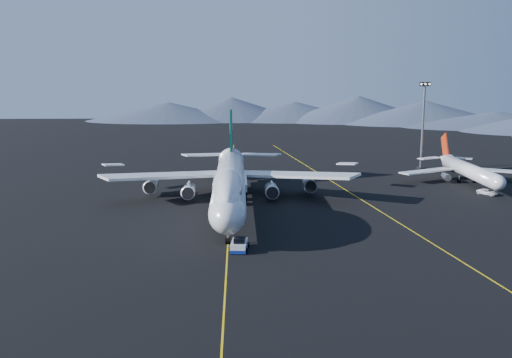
{
  "coord_description": "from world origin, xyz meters",
  "views": [
    {
      "loc": [
        1.88,
        -120.91,
        28.95
      ],
      "look_at": [
        5.74,
        2.03,
        6.0
      ],
      "focal_mm": 40.0,
      "sensor_mm": 36.0,
      "label": 1
    }
  ],
  "objects_px": {
    "floodlight_mast": "(423,125)",
    "pushback_tug": "(239,246)",
    "boeing_747": "(230,182)",
    "service_van": "(488,192)",
    "second_jet": "(468,170)"
  },
  "relations": [
    {
      "from": "boeing_747",
      "to": "service_van",
      "type": "bearing_deg",
      "value": 10.55
    },
    {
      "from": "boeing_747",
      "to": "service_van",
      "type": "relative_size",
      "value": 14.73
    },
    {
      "from": "boeing_747",
      "to": "pushback_tug",
      "type": "distance_m",
      "value": 30.58
    },
    {
      "from": "service_van",
      "to": "boeing_747",
      "type": "bearing_deg",
      "value": 152.7
    },
    {
      "from": "second_jet",
      "to": "floodlight_mast",
      "type": "distance_m",
      "value": 26.39
    },
    {
      "from": "boeing_747",
      "to": "second_jet",
      "type": "bearing_deg",
      "value": 22.73
    },
    {
      "from": "boeing_747",
      "to": "pushback_tug",
      "type": "relative_size",
      "value": 13.12
    },
    {
      "from": "pushback_tug",
      "to": "floodlight_mast",
      "type": "height_order",
      "value": "floodlight_mast"
    },
    {
      "from": "boeing_747",
      "to": "floodlight_mast",
      "type": "relative_size",
      "value": 2.76
    },
    {
      "from": "second_jet",
      "to": "service_van",
      "type": "bearing_deg",
      "value": -95.74
    },
    {
      "from": "boeing_747",
      "to": "pushback_tug",
      "type": "height_order",
      "value": "boeing_747"
    },
    {
      "from": "second_jet",
      "to": "floodlight_mast",
      "type": "height_order",
      "value": "floodlight_mast"
    },
    {
      "from": "floodlight_mast",
      "to": "service_van",
      "type": "bearing_deg",
      "value": -84.18
    },
    {
      "from": "second_jet",
      "to": "floodlight_mast",
      "type": "xyz_separation_m",
      "value": [
        -4.85,
        24.03,
        9.76
      ]
    },
    {
      "from": "floodlight_mast",
      "to": "pushback_tug",
      "type": "bearing_deg",
      "value": -124.86
    }
  ]
}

